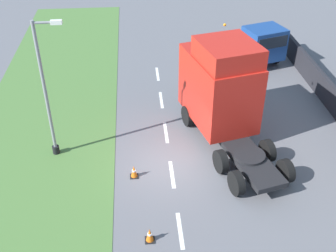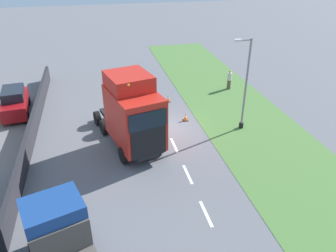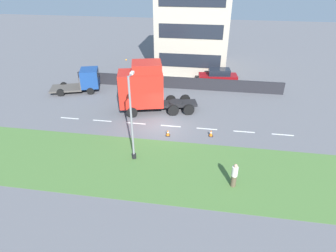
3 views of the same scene
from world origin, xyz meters
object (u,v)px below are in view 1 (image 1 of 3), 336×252
flatbed_truck (259,44)px  traffic_cone_lead (150,235)px  lorry_cab (221,89)px  lamp_post (48,98)px  traffic_cone_trailing (134,171)px

flatbed_truck → traffic_cone_lead: size_ratio=9.97×
lorry_cab → lamp_post: size_ratio=1.21×
lorry_cab → traffic_cone_trailing: size_ratio=13.27×
traffic_cone_lead → lamp_post: bearing=125.6°
flatbed_truck → lamp_post: lamp_post is taller
flatbed_truck → lamp_post: size_ratio=0.91×
lorry_cab → traffic_cone_trailing: bearing=-159.3°
traffic_cone_lead → traffic_cone_trailing: bearing=97.9°
lamp_post → traffic_cone_lead: size_ratio=10.99×
flatbed_truck → traffic_cone_trailing: flatbed_truck is taller
flatbed_truck → traffic_cone_trailing: 13.48m
traffic_cone_lead → traffic_cone_trailing: 3.61m
flatbed_truck → traffic_cone_trailing: (-8.23, -10.63, -1.06)m
traffic_cone_trailing → lorry_cab: bearing=35.0°
lorry_cab → flatbed_truck: bearing=48.1°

